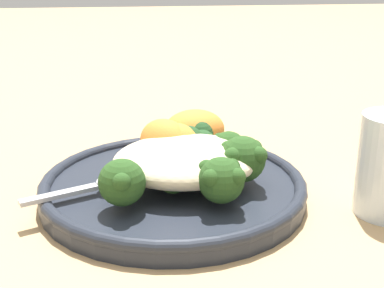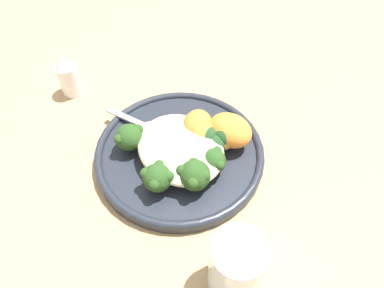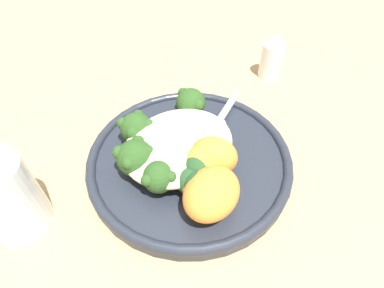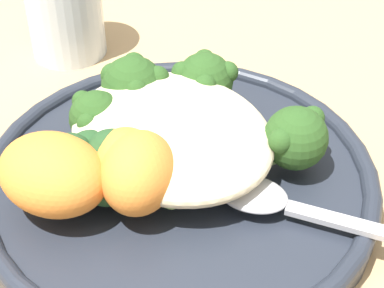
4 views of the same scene
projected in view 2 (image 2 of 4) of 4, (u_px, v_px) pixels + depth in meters
The scene contains 16 objects.
ground_plane at pixel (168, 155), 0.57m from camera, with size 4.00×4.00×0.00m, color tan.
plate at pixel (180, 154), 0.55m from camera, with size 0.25×0.25×0.02m.
quinoa_mound at pixel (181, 148), 0.52m from camera, with size 0.13×0.11×0.04m, color beige.
broccoli_stalk_0 at pixel (136, 137), 0.54m from camera, with size 0.07×0.12×0.04m.
broccoli_stalk_1 at pixel (170, 147), 0.53m from camera, with size 0.03×0.11×0.03m.
broccoli_stalk_2 at pixel (162, 172), 0.50m from camera, with size 0.07×0.12×0.04m.
broccoli_stalk_3 at pixel (194, 168), 0.50m from camera, with size 0.11×0.08×0.04m.
broccoli_stalk_4 at pixel (207, 154), 0.52m from camera, with size 0.11×0.04×0.04m.
sweet_potato_chunk_0 at pixel (197, 126), 0.54m from camera, with size 0.05×0.04×0.04m, color orange.
sweet_potato_chunk_1 at pixel (201, 132), 0.54m from camera, with size 0.05×0.04×0.04m, color orange.
sweet_potato_chunk_2 at pixel (230, 130), 0.54m from camera, with size 0.07×0.05×0.04m, color orange.
sweet_potato_chunk_3 at pixel (219, 138), 0.54m from camera, with size 0.05×0.04×0.03m, color orange.
kale_tuft at pixel (215, 136), 0.54m from camera, with size 0.05×0.06×0.04m.
spoon at pixel (149, 127), 0.57m from camera, with size 0.11×0.06×0.01m.
water_glass at pixel (236, 267), 0.41m from camera, with size 0.06×0.06×0.09m, color silver.
salt_shaker at pixel (68, 75), 0.62m from camera, with size 0.04×0.04×0.08m.
Camera 2 is at (-0.30, 0.17, 0.45)m, focal length 35.00 mm.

